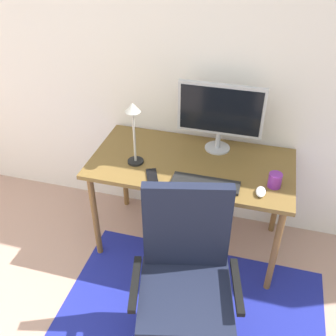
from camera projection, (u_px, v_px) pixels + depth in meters
wall_back at (163, 60)px, 2.73m from camera, size 6.00×0.10×2.60m
area_rug at (187, 328)px, 2.45m from camera, size 1.70×1.36×0.01m
desk at (191, 171)px, 2.68m from camera, size 1.38×0.71×0.76m
monitor at (220, 112)px, 2.61m from camera, size 0.59×0.18×0.49m
keyboard at (206, 183)px, 2.43m from camera, size 0.43×0.13×0.02m
computer_mouse at (261, 192)px, 2.35m from camera, size 0.06×0.10×0.03m
coffee_cup at (275, 180)px, 2.39m from camera, size 0.08×0.08×0.09m
cell_phone at (152, 175)px, 2.51m from camera, size 0.12×0.16×0.01m
desk_lamp at (133, 123)px, 2.46m from camera, size 0.11×0.11×0.44m
office_chair at (185, 291)px, 2.18m from camera, size 0.65×0.61×1.06m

